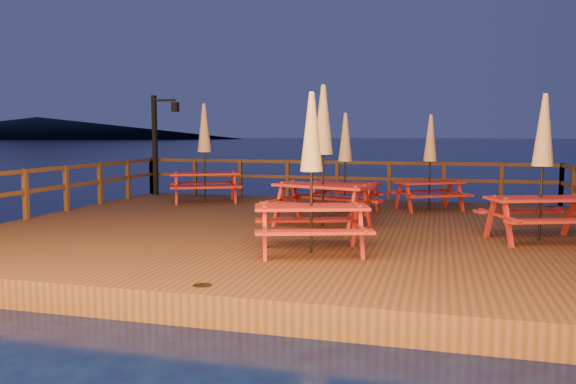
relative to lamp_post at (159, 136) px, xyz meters
name	(u,v)px	position (x,y,z in m)	size (l,w,h in m)	color
ground	(295,245)	(5.39, -4.55, -2.20)	(500.00, 500.00, 0.00)	black
deck	(295,236)	(5.39, -4.55, -2.00)	(12.00, 10.00, 0.40)	#412B15
deck_piles	(295,260)	(5.39, -4.55, -2.50)	(11.44, 9.44, 1.40)	#3B2613
railing	(314,181)	(5.39, -2.77, -1.03)	(11.80, 9.75, 1.10)	#3B2613
lamp_post	(159,136)	(0.00, 0.00, 0.00)	(0.85, 0.18, 3.00)	black
headland_left	(38,128)	(-154.61, 185.45, 2.30)	(180.00, 84.00, 9.00)	black
picnic_table_0	(345,161)	(6.03, -2.21, -0.58)	(1.89, 1.66, 2.35)	maroon
picnic_table_1	(311,170)	(6.28, -6.99, -0.50)	(2.10, 1.90, 2.50)	maroon
picnic_table_2	(205,151)	(2.05, -1.35, -0.42)	(2.34, 2.19, 2.66)	maroon
picnic_table_3	(430,161)	(7.97, -1.39, -0.59)	(2.06, 1.95, 2.32)	maroon
picnic_table_4	(323,154)	(5.94, -4.42, -0.33)	(2.34, 2.10, 2.82)	maroon
picnic_table_5	(542,165)	(9.90, -4.98, -0.47)	(2.18, 1.99, 2.55)	maroon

